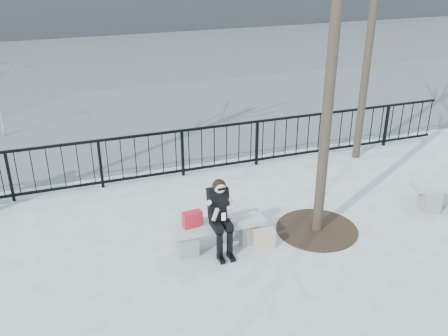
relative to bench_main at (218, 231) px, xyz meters
name	(u,v)px	position (x,y,z in m)	size (l,w,h in m)	color
ground	(218,246)	(0.00, 0.00, -0.30)	(120.00, 120.00, 0.00)	gray
street_surface	(105,64)	(0.00, 15.00, -0.30)	(60.00, 23.00, 0.01)	#474747
railing	(174,154)	(0.00, 3.00, 0.25)	(14.00, 0.06, 1.10)	black
tree_grate	(317,229)	(1.90, -0.10, -0.29)	(1.50, 1.50, 0.02)	black
bench_main	(218,231)	(0.00, 0.00, 0.00)	(1.65, 0.46, 0.49)	slate
seated_woman	(221,217)	(0.00, -0.16, 0.37)	(0.50, 0.64, 1.34)	black
handbag	(192,219)	(-0.44, 0.02, 0.32)	(0.33, 0.15, 0.27)	red
shopping_bag	(264,239)	(0.74, -0.31, -0.12)	(0.38, 0.14, 0.36)	beige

